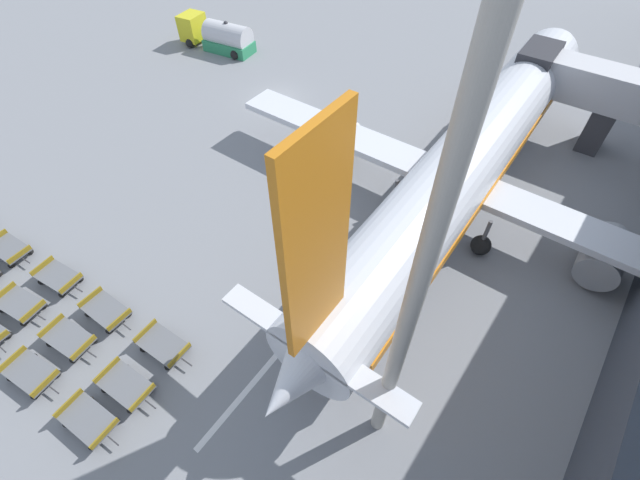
% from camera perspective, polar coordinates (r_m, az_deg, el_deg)
% --- Properties ---
extents(ground_plane, '(500.00, 500.00, 0.00)m').
position_cam_1_polar(ground_plane, '(40.65, -5.88, 18.22)').
color(ground_plane, gray).
extents(jet_bridge, '(14.99, 4.58, 6.31)m').
position_cam_1_polar(jet_bridge, '(38.79, 36.69, 13.69)').
color(jet_bridge, silver).
rests_on(jet_bridge, ground_plane).
extents(airplane, '(33.23, 38.68, 14.94)m').
position_cam_1_polar(airplane, '(28.44, 18.74, 9.59)').
color(airplane, silver).
rests_on(airplane, ground_plane).
extents(fuel_tanker_primary, '(8.29, 4.20, 3.04)m').
position_cam_1_polar(fuel_tanker_primary, '(49.73, -13.24, 24.91)').
color(fuel_tanker_primary, yellow).
rests_on(fuel_tanker_primary, ground_plane).
extents(baggage_dolly_row_near_col_d, '(3.35, 1.86, 0.92)m').
position_cam_1_polar(baggage_dolly_row_near_col_d, '(26.01, -34.09, -14.50)').
color(baggage_dolly_row_near_col_d, slate).
rests_on(baggage_dolly_row_near_col_d, ground_plane).
extents(baggage_dolly_row_near_col_e, '(3.33, 1.79, 0.92)m').
position_cam_1_polar(baggage_dolly_row_near_col_e, '(23.52, -28.46, -20.37)').
color(baggage_dolly_row_near_col_e, slate).
rests_on(baggage_dolly_row_near_col_e, ground_plane).
extents(baggage_dolly_row_mid_a_col_c, '(3.36, 1.90, 0.92)m').
position_cam_1_polar(baggage_dolly_row_mid_a_col_c, '(28.89, -35.07, -7.06)').
color(baggage_dolly_row_mid_a_col_c, slate).
rests_on(baggage_dolly_row_mid_a_col_c, ground_plane).
extents(baggage_dolly_row_mid_a_col_d, '(3.35, 1.85, 0.92)m').
position_cam_1_polar(baggage_dolly_row_mid_a_col_d, '(26.11, -30.42, -11.32)').
color(baggage_dolly_row_mid_a_col_d, slate).
rests_on(baggage_dolly_row_mid_a_col_d, ground_plane).
extents(baggage_dolly_row_mid_a_col_e, '(3.33, 1.78, 0.92)m').
position_cam_1_polar(baggage_dolly_row_mid_a_col_e, '(23.51, -24.42, -17.28)').
color(baggage_dolly_row_mid_a_col_e, slate).
rests_on(baggage_dolly_row_mid_a_col_e, ground_plane).
extents(baggage_dolly_row_mid_b_col_b, '(3.34, 1.80, 0.92)m').
position_cam_1_polar(baggage_dolly_row_mid_b_col_b, '(32.28, -36.04, -1.00)').
color(baggage_dolly_row_mid_b_col_b, slate).
rests_on(baggage_dolly_row_mid_b_col_b, ground_plane).
extents(baggage_dolly_row_mid_b_col_c, '(3.35, 1.86, 0.92)m').
position_cam_1_polar(baggage_dolly_row_mid_b_col_c, '(29.04, -31.49, -4.26)').
color(baggage_dolly_row_mid_b_col_c, slate).
rests_on(baggage_dolly_row_mid_b_col_c, ground_plane).
extents(baggage_dolly_row_mid_b_col_d, '(3.31, 1.71, 0.92)m').
position_cam_1_polar(baggage_dolly_row_mid_b_col_d, '(26.23, -26.59, -8.46)').
color(baggage_dolly_row_mid_b_col_d, slate).
rests_on(baggage_dolly_row_mid_b_col_d, ground_plane).
extents(baggage_dolly_row_mid_b_col_e, '(3.32, 1.76, 0.92)m').
position_cam_1_polar(baggage_dolly_row_mid_b_col_e, '(23.88, -20.14, -13.06)').
color(baggage_dolly_row_mid_b_col_e, slate).
rests_on(baggage_dolly_row_mid_b_col_e, ground_plane).
extents(apron_light_mast, '(2.00, 0.70, 28.77)m').
position_cam_1_polar(apron_light_mast, '(8.50, 18.73, 13.93)').
color(apron_light_mast, '#ADA89E').
rests_on(apron_light_mast, ground_plane).
extents(stand_guidance_stripe, '(1.17, 26.65, 0.01)m').
position_cam_1_polar(stand_guidance_stripe, '(26.23, 4.92, -2.74)').
color(stand_guidance_stripe, white).
rests_on(stand_guidance_stripe, ground_plane).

